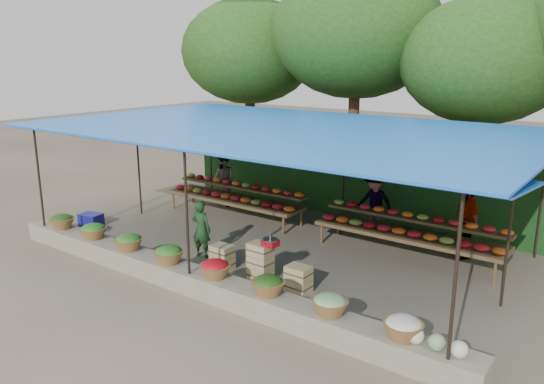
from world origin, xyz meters
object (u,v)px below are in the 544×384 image
Objects in this scene: crate_counter at (259,265)px; vendor_seated at (201,229)px; weighing_scale at (270,242)px; blue_crate_front at (58,228)px; blue_crate_back at (91,220)px.

crate_counter is 1.84m from vendor_seated.
weighing_scale is 0.25× the size of vendor_seated.
vendor_seated reaches higher than weighing_scale.
weighing_scale reaches higher than blue_crate_front.
weighing_scale is 5.93m from blue_crate_back.
weighing_scale is 0.58× the size of blue_crate_back.
blue_crate_back is at bearing -6.76° from vendor_seated.
crate_counter is 4.60× the size of blue_crate_front.
crate_counter is 5.83m from blue_crate_front.
crate_counter reaches higher than blue_crate_back.
blue_crate_back is at bearing 178.89° from weighing_scale.
blue_crate_front is 0.87m from blue_crate_back.
blue_crate_front is at bearing 5.17° from vendor_seated.
crate_counter is 5.62m from blue_crate_back.
vendor_seated reaches higher than blue_crate_front.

